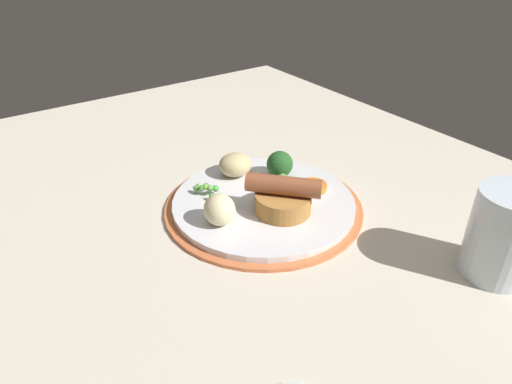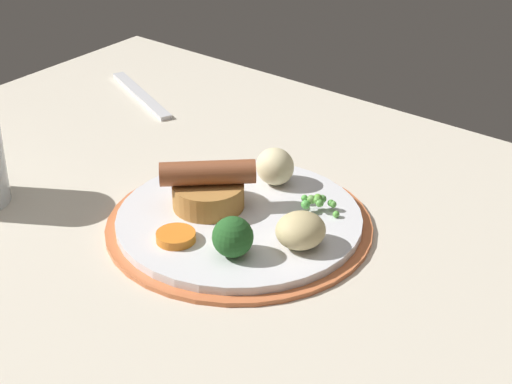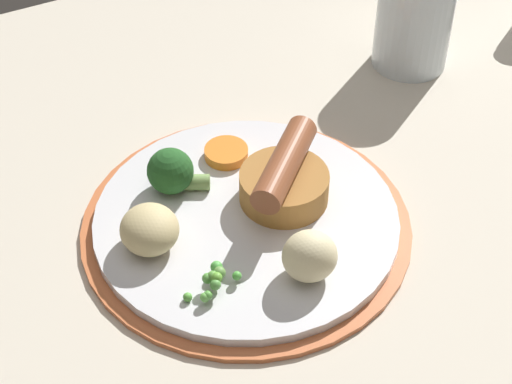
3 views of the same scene
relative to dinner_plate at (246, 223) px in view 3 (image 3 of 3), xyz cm
name	(u,v)px [view 3 (image 3 of 3)]	position (x,y,z in cm)	size (l,w,h in cm)	color
dining_table	(200,228)	(2.91, -3.18, -2.07)	(110.00, 80.00, 3.00)	beige
dinner_plate	(246,223)	(0.00, 0.00, 0.00)	(27.91, 27.91, 1.40)	#CC6B3D
sausage_pudding	(284,180)	(-3.83, -0.42, 2.98)	(9.08, 8.63, 5.26)	#AD7538
pea_pile	(214,279)	(5.81, 5.92, 1.95)	(4.85, 3.01, 1.84)	#54A33F
broccoli_floret_near	(172,172)	(4.02, -5.96, 2.77)	(5.29, 4.16, 4.02)	#235623
potato_chunk_0	(310,256)	(-1.38, 7.99, 2.91)	(4.08, 4.34, 4.15)	beige
potato_chunk_2	(150,229)	(8.30, -0.69, 2.58)	(4.77, 5.08, 3.49)	#CCB77F
carrot_slice_0	(226,153)	(-1.89, -7.58, 1.29)	(3.95, 3.95, 0.91)	orange
drinking_glass	(414,18)	(-26.38, -13.79, 4.80)	(7.77, 7.77, 10.74)	silver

